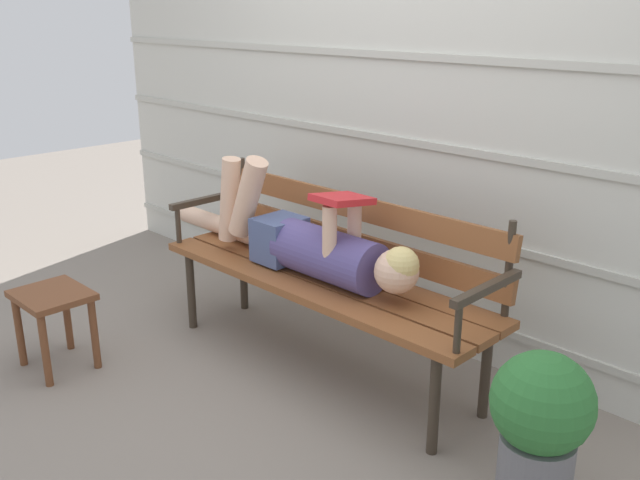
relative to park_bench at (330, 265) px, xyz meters
The scene contains 6 objects.
ground_plane 0.56m from the park_bench, 90.00° to the right, with size 12.00×12.00×0.00m, color gray.
house_siding 0.91m from the park_bench, 90.00° to the left, with size 5.00×0.08×2.47m.
park_bench is the anchor object (origin of this frame).
reclining_person 0.15m from the park_bench, 140.17° to the right, with size 1.71×0.26×0.52m.
footstool 1.33m from the park_bench, 133.00° to the right, with size 0.35×0.30×0.39m.
potted_plant 1.30m from the park_bench, 13.50° to the right, with size 0.34×0.34×0.61m.
Camera 1 is at (2.14, -1.98, 1.66)m, focal length 39.17 mm.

